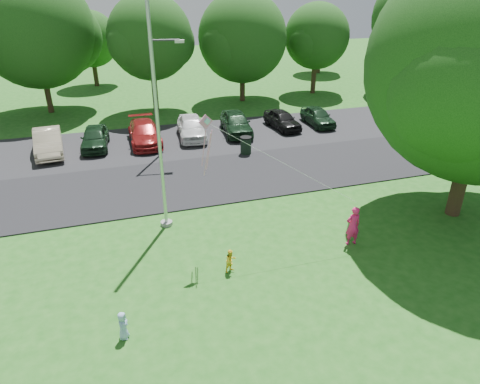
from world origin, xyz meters
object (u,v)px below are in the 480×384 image
object	(u,v)px
street_lamp	(158,88)
child_yellow	(231,261)
kite	(211,137)
trash_can	(246,146)
woman	(353,226)
child_blue	(123,326)
flagpole	(159,132)

from	to	relation	value
street_lamp	child_yellow	distance (m)	12.46
street_lamp	kite	xyz separation A→B (m)	(0.46, -10.33, 0.53)
trash_can	woman	distance (m)	10.58
woman	child_blue	size ratio (longest dim) A/B	1.81
trash_can	kite	xyz separation A→B (m)	(-4.30, -9.25, 4.04)
child_yellow	kite	distance (m)	4.43
child_blue	trash_can	bearing A→B (deg)	-13.39
child_yellow	street_lamp	bearing A→B (deg)	70.20
street_lamp	woman	size ratio (longest dim) A/B	4.07
child_yellow	child_blue	size ratio (longest dim) A/B	0.98
street_lamp	child_yellow	xyz separation A→B (m)	(0.65, -11.91, -3.61)
woman	kite	bearing A→B (deg)	-12.99
woman	child_blue	world-z (taller)	woman
flagpole	child_yellow	xyz separation A→B (m)	(1.72, -3.95, -3.72)
trash_can	child_yellow	xyz separation A→B (m)	(-4.10, -10.82, -0.10)
trash_can	child_yellow	distance (m)	11.57
flagpole	street_lamp	size ratio (longest dim) A/B	1.48
trash_can	child_blue	size ratio (longest dim) A/B	1.19
trash_can	child_blue	world-z (taller)	trash_can
street_lamp	trash_can	xyz separation A→B (m)	(4.76, -1.08, -3.51)
flagpole	trash_can	distance (m)	9.71
street_lamp	flagpole	bearing A→B (deg)	-88.31
street_lamp	trash_can	bearing A→B (deg)	-3.53
child_yellow	kite	world-z (taller)	kite
child_blue	kite	size ratio (longest dim) A/B	0.16
flagpole	woman	bearing A→B (deg)	-28.40
child_yellow	child_blue	world-z (taller)	child_blue
child_blue	kite	distance (m)	6.66
woman	child_blue	bearing A→B (deg)	15.99
flagpole	trash_can	bearing A→B (deg)	49.75
woman	trash_can	bearing A→B (deg)	-84.08
street_lamp	child_blue	size ratio (longest dim) A/B	7.36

